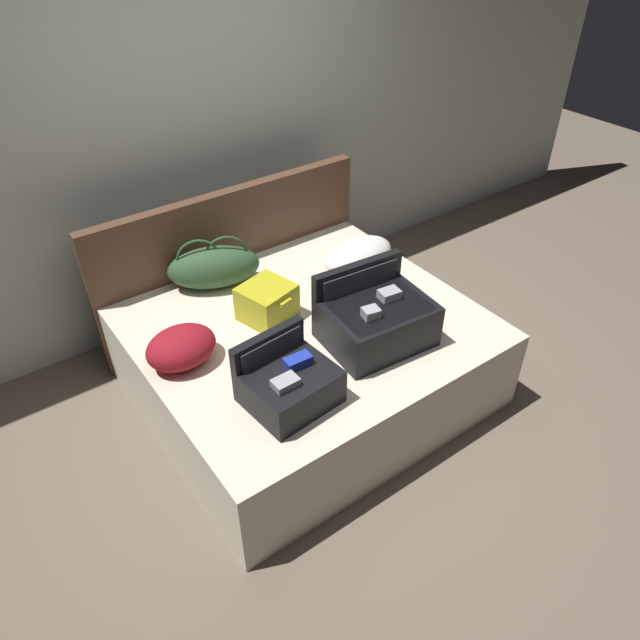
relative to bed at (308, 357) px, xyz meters
name	(u,v)px	position (x,y,z in m)	size (l,w,h in m)	color
ground_plane	(347,426)	(0.00, -0.40, -0.27)	(12.00, 12.00, 0.00)	#6B5B4C
back_wall	(194,133)	(0.00, 1.25, 1.03)	(8.00, 0.10, 2.60)	#B7C1B2
bed	(308,357)	(0.00, 0.00, 0.00)	(1.91, 1.70, 0.53)	beige
headboard	(233,261)	(0.00, 0.89, 0.25)	(1.95, 0.08, 1.03)	#4C3323
hard_case_large	(376,319)	(0.22, -0.35, 0.41)	(0.61, 0.50, 0.40)	black
hard_case_medium	(289,382)	(-0.43, -0.46, 0.38)	(0.45, 0.42, 0.33)	black
hard_case_small	(267,302)	(-0.16, 0.18, 0.38)	(0.34, 0.33, 0.22)	gold
duffel_bag	(214,267)	(-0.24, 0.67, 0.40)	(0.63, 0.46, 0.34)	#2D4C2D
pillow_near_headboard	(358,255)	(0.62, 0.31, 0.36)	(0.52, 0.31, 0.19)	white
pillow_center_head	(181,347)	(-0.74, 0.11, 0.37)	(0.39, 0.31, 0.20)	maroon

